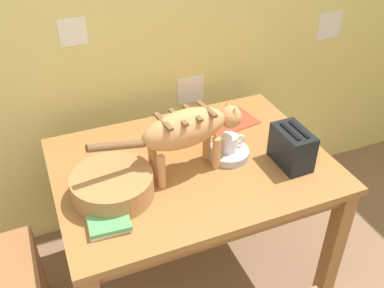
{
  "coord_description": "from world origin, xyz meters",
  "views": [
    {
      "loc": [
        -0.55,
        -0.06,
        1.93
      ],
      "look_at": [
        0.04,
        1.37,
        0.86
      ],
      "focal_mm": 40.48,
      "sensor_mm": 36.0,
      "label": 1
    }
  ],
  "objects_px": {
    "cat": "(188,130)",
    "toaster": "(292,147)",
    "saucer_bowl": "(228,153)",
    "wicker_basket": "(113,185)",
    "dining_table": "(192,178)",
    "book_stack": "(109,223)",
    "magazine": "(229,122)",
    "coffee_mug": "(230,143)"
  },
  "relations": [
    {
      "from": "dining_table",
      "to": "cat",
      "type": "distance_m",
      "value": 0.31
    },
    {
      "from": "saucer_bowl",
      "to": "coffee_mug",
      "type": "height_order",
      "value": "coffee_mug"
    },
    {
      "from": "cat",
      "to": "toaster",
      "type": "bearing_deg",
      "value": 67.19
    },
    {
      "from": "saucer_bowl",
      "to": "coffee_mug",
      "type": "distance_m",
      "value": 0.06
    },
    {
      "from": "saucer_bowl",
      "to": "wicker_basket",
      "type": "height_order",
      "value": "wicker_basket"
    },
    {
      "from": "cat",
      "to": "toaster",
      "type": "distance_m",
      "value": 0.47
    },
    {
      "from": "saucer_bowl",
      "to": "wicker_basket",
      "type": "xyz_separation_m",
      "value": [
        -0.55,
        -0.06,
        0.04
      ]
    },
    {
      "from": "coffee_mug",
      "to": "magazine",
      "type": "relative_size",
      "value": 0.44
    },
    {
      "from": "saucer_bowl",
      "to": "wicker_basket",
      "type": "distance_m",
      "value": 0.55
    },
    {
      "from": "toaster",
      "to": "cat",
      "type": "bearing_deg",
      "value": 164.29
    },
    {
      "from": "dining_table",
      "to": "book_stack",
      "type": "xyz_separation_m",
      "value": [
        -0.43,
        -0.24,
        0.11
      ]
    },
    {
      "from": "wicker_basket",
      "to": "dining_table",
      "type": "bearing_deg",
      "value": 12.42
    },
    {
      "from": "dining_table",
      "to": "saucer_bowl",
      "type": "relative_size",
      "value": 6.4
    },
    {
      "from": "cat",
      "to": "magazine",
      "type": "height_order",
      "value": "cat"
    },
    {
      "from": "book_stack",
      "to": "toaster",
      "type": "relative_size",
      "value": 0.81
    },
    {
      "from": "coffee_mug",
      "to": "book_stack",
      "type": "height_order",
      "value": "coffee_mug"
    },
    {
      "from": "cat",
      "to": "book_stack",
      "type": "relative_size",
      "value": 4.19
    },
    {
      "from": "magazine",
      "to": "book_stack",
      "type": "xyz_separation_m",
      "value": [
        -0.74,
        -0.48,
        0.01
      ]
    },
    {
      "from": "book_stack",
      "to": "toaster",
      "type": "xyz_separation_m",
      "value": [
        0.84,
        0.07,
        0.07
      ]
    },
    {
      "from": "cat",
      "to": "wicker_basket",
      "type": "distance_m",
      "value": 0.38
    },
    {
      "from": "cat",
      "to": "book_stack",
      "type": "xyz_separation_m",
      "value": [
        -0.4,
        -0.2,
        -0.2
      ]
    },
    {
      "from": "cat",
      "to": "saucer_bowl",
      "type": "relative_size",
      "value": 3.59
    },
    {
      "from": "book_stack",
      "to": "saucer_bowl",
      "type": "bearing_deg",
      "value": 20.23
    },
    {
      "from": "saucer_bowl",
      "to": "toaster",
      "type": "relative_size",
      "value": 0.95
    },
    {
      "from": "wicker_basket",
      "to": "toaster",
      "type": "xyz_separation_m",
      "value": [
        0.78,
        -0.09,
        0.03
      ]
    },
    {
      "from": "saucer_bowl",
      "to": "magazine",
      "type": "xyz_separation_m",
      "value": [
        0.14,
        0.26,
        -0.02
      ]
    },
    {
      "from": "saucer_bowl",
      "to": "magazine",
      "type": "distance_m",
      "value": 0.3
    },
    {
      "from": "book_stack",
      "to": "wicker_basket",
      "type": "bearing_deg",
      "value": 70.21
    },
    {
      "from": "book_stack",
      "to": "toaster",
      "type": "distance_m",
      "value": 0.84
    },
    {
      "from": "cat",
      "to": "book_stack",
      "type": "height_order",
      "value": "cat"
    },
    {
      "from": "saucer_bowl",
      "to": "dining_table",
      "type": "bearing_deg",
      "value": 173.16
    },
    {
      "from": "coffee_mug",
      "to": "book_stack",
      "type": "distance_m",
      "value": 0.65
    },
    {
      "from": "saucer_bowl",
      "to": "coffee_mug",
      "type": "xyz_separation_m",
      "value": [
        0.0,
        0.0,
        0.06
      ]
    },
    {
      "from": "dining_table",
      "to": "toaster",
      "type": "distance_m",
      "value": 0.47
    },
    {
      "from": "magazine",
      "to": "dining_table",
      "type": "bearing_deg",
      "value": -151.4
    },
    {
      "from": "toaster",
      "to": "magazine",
      "type": "bearing_deg",
      "value": 103.12
    },
    {
      "from": "dining_table",
      "to": "magazine",
      "type": "distance_m",
      "value": 0.4
    },
    {
      "from": "wicker_basket",
      "to": "cat",
      "type": "bearing_deg",
      "value": 6.19
    },
    {
      "from": "saucer_bowl",
      "to": "book_stack",
      "type": "xyz_separation_m",
      "value": [
        -0.6,
        -0.22,
        -0.0
      ]
    },
    {
      "from": "magazine",
      "to": "toaster",
      "type": "distance_m",
      "value": 0.43
    },
    {
      "from": "cat",
      "to": "magazine",
      "type": "bearing_deg",
      "value": 122.98
    },
    {
      "from": "dining_table",
      "to": "wicker_basket",
      "type": "relative_size",
      "value": 3.69
    }
  ]
}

